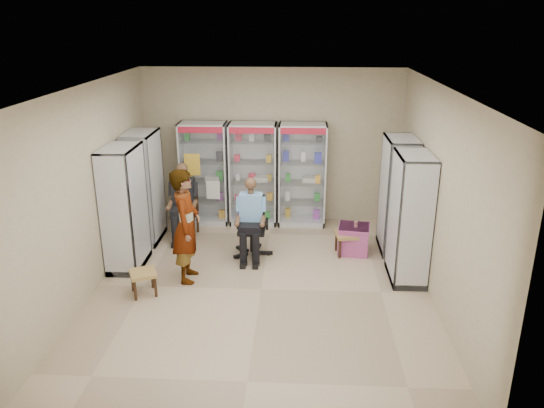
# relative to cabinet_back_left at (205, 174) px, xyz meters

# --- Properties ---
(floor) EXTENTS (6.00, 6.00, 0.00)m
(floor) POSITION_rel_cabinet_back_left_xyz_m (1.30, -2.73, -1.00)
(floor) COLOR tan
(floor) RESTS_ON ground
(room_shell) EXTENTS (5.02, 6.02, 3.01)m
(room_shell) POSITION_rel_cabinet_back_left_xyz_m (1.30, -2.73, 0.97)
(room_shell) COLOR tan
(room_shell) RESTS_ON ground
(cabinet_back_left) EXTENTS (0.90, 0.50, 2.00)m
(cabinet_back_left) POSITION_rel_cabinet_back_left_xyz_m (0.00, 0.00, 0.00)
(cabinet_back_left) COLOR #9D9EA4
(cabinet_back_left) RESTS_ON floor
(cabinet_back_mid) EXTENTS (0.90, 0.50, 2.00)m
(cabinet_back_mid) POSITION_rel_cabinet_back_left_xyz_m (0.95, 0.00, 0.00)
(cabinet_back_mid) COLOR silver
(cabinet_back_mid) RESTS_ON floor
(cabinet_back_right) EXTENTS (0.90, 0.50, 2.00)m
(cabinet_back_right) POSITION_rel_cabinet_back_left_xyz_m (1.90, 0.00, 0.00)
(cabinet_back_right) COLOR #B9BCC1
(cabinet_back_right) RESTS_ON floor
(cabinet_right_far) EXTENTS (0.90, 0.50, 2.00)m
(cabinet_right_far) POSITION_rel_cabinet_back_left_xyz_m (3.53, -1.13, 0.00)
(cabinet_right_far) COLOR #B5B7BD
(cabinet_right_far) RESTS_ON floor
(cabinet_right_near) EXTENTS (0.90, 0.50, 2.00)m
(cabinet_right_near) POSITION_rel_cabinet_back_left_xyz_m (3.53, -2.23, 0.00)
(cabinet_right_near) COLOR #B3B6BA
(cabinet_right_near) RESTS_ON floor
(cabinet_left_far) EXTENTS (0.90, 0.50, 2.00)m
(cabinet_left_far) POSITION_rel_cabinet_back_left_xyz_m (-0.93, -0.93, 0.00)
(cabinet_left_far) COLOR #A8ABAF
(cabinet_left_far) RESTS_ON floor
(cabinet_left_near) EXTENTS (0.90, 0.50, 2.00)m
(cabinet_left_near) POSITION_rel_cabinet_back_left_xyz_m (-0.93, -2.03, 0.00)
(cabinet_left_near) COLOR #ACAEB3
(cabinet_left_near) RESTS_ON floor
(wooden_chair) EXTENTS (0.42, 0.42, 0.94)m
(wooden_chair) POSITION_rel_cabinet_back_left_xyz_m (-0.25, -0.73, -0.53)
(wooden_chair) COLOR black
(wooden_chair) RESTS_ON floor
(seated_customer) EXTENTS (0.44, 0.60, 1.34)m
(seated_customer) POSITION_rel_cabinet_back_left_xyz_m (-0.25, -0.78, -0.33)
(seated_customer) COLOR black
(seated_customer) RESTS_ON floor
(office_chair) EXTENTS (0.57, 0.57, 1.04)m
(office_chair) POSITION_rel_cabinet_back_left_xyz_m (1.05, -1.51, -0.48)
(office_chair) COLOR black
(office_chair) RESTS_ON floor
(seated_shopkeeper) EXTENTS (0.44, 0.60, 1.32)m
(seated_shopkeeper) POSITION_rel_cabinet_back_left_xyz_m (1.05, -1.56, -0.34)
(seated_shopkeeper) COLOR #6EAAD9
(seated_shopkeeper) RESTS_ON floor
(pink_trunk) EXTENTS (0.57, 0.55, 0.49)m
(pink_trunk) POSITION_rel_cabinet_back_left_xyz_m (2.80, -1.31, -0.76)
(pink_trunk) COLOR #A84382
(pink_trunk) RESTS_ON floor
(tea_glass) EXTENTS (0.07, 0.07, 0.10)m
(tea_glass) POSITION_rel_cabinet_back_left_xyz_m (2.83, -1.35, -0.46)
(tea_glass) COLOR #631E08
(tea_glass) RESTS_ON pink_trunk
(woven_stool_a) EXTENTS (0.44, 0.44, 0.39)m
(woven_stool_a) POSITION_rel_cabinet_back_left_xyz_m (2.69, -1.39, -0.80)
(woven_stool_a) COLOR olive
(woven_stool_a) RESTS_ON floor
(woven_stool_b) EXTENTS (0.48, 0.48, 0.37)m
(woven_stool_b) POSITION_rel_cabinet_back_left_xyz_m (-0.42, -2.96, -0.82)
(woven_stool_b) COLOR #B1874A
(woven_stool_b) RESTS_ON floor
(standing_man) EXTENTS (0.46, 0.67, 1.78)m
(standing_man) POSITION_rel_cabinet_back_left_xyz_m (0.14, -2.44, -0.11)
(standing_man) COLOR gray
(standing_man) RESTS_ON floor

